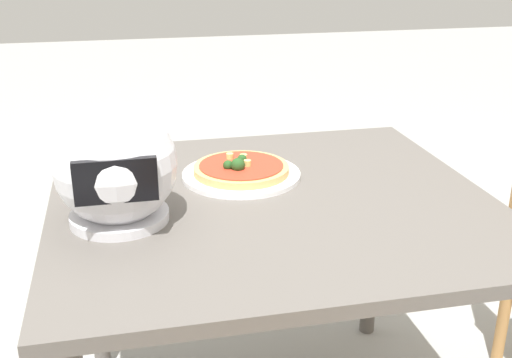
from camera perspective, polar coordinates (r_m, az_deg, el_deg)
dining_table at (r=1.49m, az=1.41°, el=-4.61°), size 1.01×0.94×0.71m
pizza_plate at (r=1.58m, az=-1.34°, el=0.38°), size 0.30×0.30×0.01m
pizza at (r=1.57m, az=-1.37°, el=0.97°), size 0.24×0.24×0.05m
motorcycle_helmet at (r=1.33m, az=-12.59°, el=1.06°), size 0.25×0.25×0.25m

